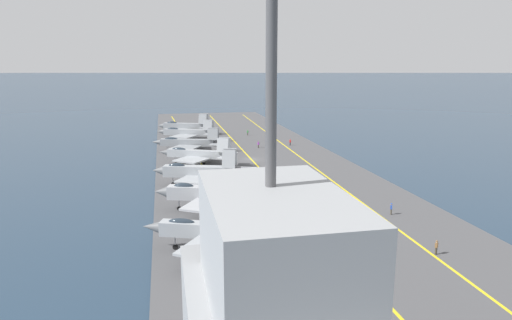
% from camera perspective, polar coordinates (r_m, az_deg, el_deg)
% --- Properties ---
extents(ground_plane, '(2000.00, 2000.00, 0.00)m').
position_cam_1_polar(ground_plane, '(101.36, -0.61, -0.12)').
color(ground_plane, '#23384C').
extents(carrier_deck, '(195.43, 41.37, 0.40)m').
position_cam_1_polar(carrier_deck, '(101.32, -0.61, -0.01)').
color(carrier_deck, '#4C4C4F').
rests_on(carrier_deck, ground).
extents(deck_stripe_foul_line, '(175.84, 4.81, 0.01)m').
position_cam_1_polar(deck_stripe_foul_line, '(104.00, 5.56, 0.36)').
color(deck_stripe_foul_line, yellow).
rests_on(deck_stripe_foul_line, carrier_deck).
extents(deck_stripe_centerline, '(175.89, 0.36, 0.01)m').
position_cam_1_polar(deck_stripe_centerline, '(101.27, -0.61, 0.10)').
color(deck_stripe_centerline, yellow).
rests_on(deck_stripe_centerline, carrier_deck).
extents(deck_stripe_edge_line, '(175.72, 8.38, 0.01)m').
position_cam_1_polar(deck_stripe_edge_line, '(99.78, -7.03, -0.17)').
color(deck_stripe_edge_line, yellow).
rests_on(deck_stripe_edge_line, carrier_deck).
extents(parked_jet_nearest, '(14.14, 16.92, 6.01)m').
position_cam_1_polar(parked_jet_nearest, '(51.77, -4.73, -8.83)').
color(parked_jet_nearest, '#9EA3A8').
rests_on(parked_jet_nearest, carrier_deck).
extents(parked_jet_second, '(14.19, 16.05, 6.54)m').
position_cam_1_polar(parked_jet_second, '(65.64, -5.72, -4.16)').
color(parked_jet_second, '#A8AAAF').
rests_on(parked_jet_second, carrier_deck).
extents(parked_jet_third, '(12.78, 15.96, 6.68)m').
position_cam_1_polar(parked_jet_third, '(79.22, -7.16, -1.43)').
color(parked_jet_third, '#9EA3A8').
rests_on(parked_jet_third, carrier_deck).
extents(parked_jet_fourth, '(13.35, 16.58, 6.20)m').
position_cam_1_polar(parked_jet_fourth, '(94.78, -7.22, 0.74)').
color(parked_jet_fourth, '#9EA3A8').
rests_on(parked_jet_fourth, carrier_deck).
extents(parked_jet_fifth, '(12.83, 17.47, 5.85)m').
position_cam_1_polar(parked_jet_fifth, '(110.52, -8.36, 2.17)').
color(parked_jet_fifth, gray).
rests_on(parked_jet_fifth, carrier_deck).
extents(parked_jet_sixth, '(13.82, 17.12, 6.04)m').
position_cam_1_polar(parked_jet_sixth, '(125.39, -8.47, 3.44)').
color(parked_jet_sixth, '#93999E').
rests_on(parked_jet_sixth, carrier_deck).
extents(parked_jet_seventh, '(12.50, 16.94, 6.32)m').
position_cam_1_polar(parked_jet_seventh, '(138.08, -8.85, 4.18)').
color(parked_jet_seventh, gray).
rests_on(parked_jet_seventh, carrier_deck).
extents(crew_red_vest, '(0.44, 0.46, 1.64)m').
position_cam_1_polar(crew_red_vest, '(118.47, 4.30, 2.26)').
color(crew_red_vest, '#232328').
rests_on(crew_red_vest, carrier_deck).
extents(crew_purple_vest, '(0.46, 0.44, 1.67)m').
position_cam_1_polar(crew_purple_vest, '(114.76, 0.30, 1.98)').
color(crew_purple_vest, '#383328').
rests_on(crew_purple_vest, carrier_deck).
extents(crew_blue_vest, '(0.46, 0.42, 1.69)m').
position_cam_1_polar(crew_blue_vest, '(67.24, 16.54, -5.80)').
color(crew_blue_vest, '#4C473D').
rests_on(crew_blue_vest, carrier_deck).
extents(crew_brown_vest, '(0.44, 0.46, 1.66)m').
position_cam_1_polar(crew_brown_vest, '(55.44, 21.62, -10.04)').
color(crew_brown_vest, '#383328').
rests_on(crew_brown_vest, carrier_deck).
extents(crew_white_vest, '(0.46, 0.40, 1.74)m').
position_cam_1_polar(crew_white_vest, '(89.57, 1.43, -0.86)').
color(crew_white_vest, '#4C473D').
rests_on(crew_white_vest, carrier_deck).
extents(crew_green_vest, '(0.46, 0.43, 1.68)m').
position_cam_1_polar(crew_green_vest, '(134.76, -1.05, 3.49)').
color(crew_green_vest, '#383328').
rests_on(crew_green_vest, carrier_deck).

